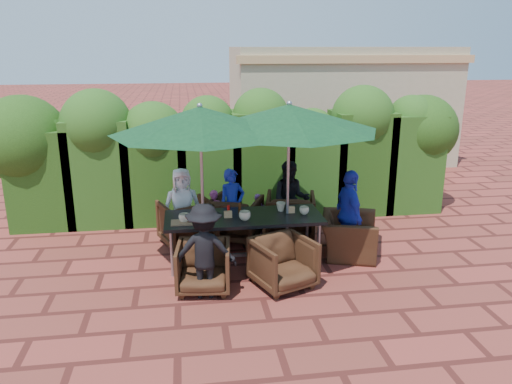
{
  "coord_description": "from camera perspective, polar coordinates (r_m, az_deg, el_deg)",
  "views": [
    {
      "loc": [
        -0.95,
        -6.97,
        3.21
      ],
      "look_at": [
        0.13,
        0.4,
        1.03
      ],
      "focal_mm": 35.0,
      "sensor_mm": 36.0,
      "label": 1
    }
  ],
  "objects": [
    {
      "name": "pedestrian_c",
      "position": [
        12.39,
        12.96,
        5.37
      ],
      "size": [
        1.33,
        1.08,
        1.89
      ],
      "primitive_type": "imported",
      "rotation": [
        0.0,
        0.0,
        2.63
      ],
      "color": "gray",
      "rests_on": "ground"
    },
    {
      "name": "adult_end_right",
      "position": [
        7.9,
        10.58,
        -2.5
      ],
      "size": [
        0.48,
        0.85,
        1.4
      ],
      "primitive_type": "imported",
      "rotation": [
        0.0,
        0.0,
        1.66
      ],
      "color": "#212FB7",
      "rests_on": "ground"
    },
    {
      "name": "serving_tray",
      "position": [
        7.31,
        -8.33,
        -3.46
      ],
      "size": [
        0.35,
        0.25,
        0.02
      ],
      "primitive_type": "cube",
      "color": "#916746",
      "rests_on": "dining_table"
    },
    {
      "name": "adult_far_left",
      "position": [
        8.37,
        -8.42,
        -1.67
      ],
      "size": [
        0.68,
        0.45,
        1.3
      ],
      "primitive_type": "imported",
      "rotation": [
        0.0,
        0.0,
        0.11
      ],
      "color": "white",
      "rests_on": "ground"
    },
    {
      "name": "cup_e",
      "position": [
        7.63,
        5.53,
        -2.11
      ],
      "size": [
        0.15,
        0.15,
        0.12
      ],
      "primitive_type": "imported",
      "color": "beige",
      "rests_on": "dining_table"
    },
    {
      "name": "adult_far_mid",
      "position": [
        8.39,
        -2.74,
        -1.6
      ],
      "size": [
        0.56,
        0.51,
        1.27
      ],
      "primitive_type": "imported",
      "rotation": [
        0.0,
        0.0,
        0.38
      ],
      "color": "#212FB7",
      "rests_on": "ground"
    },
    {
      "name": "cup_d",
      "position": [
        7.75,
        2.84,
        -1.68
      ],
      "size": [
        0.15,
        0.15,
        0.14
      ],
      "primitive_type": "imported",
      "color": "beige",
      "rests_on": "dining_table"
    },
    {
      "name": "chair_far_mid",
      "position": [
        8.55,
        -2.36,
        -2.79
      ],
      "size": [
        1.04,
        1.02,
        0.83
      ],
      "primitive_type": "imported",
      "rotation": [
        0.0,
        0.0,
        2.72
      ],
      "color": "black",
      "rests_on": "ground"
    },
    {
      "name": "chair_far_left",
      "position": [
        8.39,
        -7.86,
        -3.28
      ],
      "size": [
        1.04,
        1.01,
        0.84
      ],
      "primitive_type": "imported",
      "rotation": [
        0.0,
        0.0,
        3.51
      ],
      "color": "black",
      "rests_on": "ground"
    },
    {
      "name": "chair_far_right",
      "position": [
        8.69,
        3.96,
        -2.44
      ],
      "size": [
        0.96,
        0.92,
        0.84
      ],
      "primitive_type": "imported",
      "rotation": [
        0.0,
        0.0,
        2.93
      ],
      "color": "black",
      "rests_on": "ground"
    },
    {
      "name": "sauce_bottle",
      "position": [
        7.62,
        -1.87,
        -1.87
      ],
      "size": [
        0.04,
        0.04,
        0.17
      ],
      "primitive_type": "cylinder",
      "color": "#4C230C",
      "rests_on": "dining_table"
    },
    {
      "name": "adult_far_right",
      "position": [
        8.58,
        3.98,
        -0.91
      ],
      "size": [
        0.72,
        0.53,
        1.35
      ],
      "primitive_type": "imported",
      "rotation": [
        0.0,
        0.0,
        -0.22
      ],
      "color": "black",
      "rests_on": "ground"
    },
    {
      "name": "chair_end_right",
      "position": [
        8.06,
        10.57,
        -4.2
      ],
      "size": [
        0.9,
        1.12,
        0.85
      ],
      "primitive_type": "imported",
      "rotation": [
        0.0,
        0.0,
        1.26
      ],
      "color": "black",
      "rests_on": "ground"
    },
    {
      "name": "building",
      "position": [
        14.74,
        9.42,
        9.85
      ],
      "size": [
        6.2,
        3.08,
        3.2
      ],
      "color": "tan",
      "rests_on": "ground"
    },
    {
      "name": "cup_b",
      "position": [
        7.52,
        -6.42,
        -2.38
      ],
      "size": [
        0.14,
        0.14,
        0.13
      ],
      "primitive_type": "imported",
      "color": "beige",
      "rests_on": "dining_table"
    },
    {
      "name": "chair_near_left",
      "position": [
        6.86,
        -6.02,
        -8.28
      ],
      "size": [
        0.78,
        0.74,
        0.74
      ],
      "primitive_type": "imported",
      "rotation": [
        0.0,
        0.0,
        -0.1
      ],
      "color": "black",
      "rests_on": "ground"
    },
    {
      "name": "hedge_wall",
      "position": [
        9.51,
        -3.64,
        4.96
      ],
      "size": [
        9.1,
        1.6,
        2.51
      ],
      "color": "#16330E",
      "rests_on": "ground"
    },
    {
      "name": "cup_a",
      "position": [
        7.33,
        -8.21,
        -2.96
      ],
      "size": [
        0.16,
        0.16,
        0.13
      ],
      "primitive_type": "imported",
      "color": "beige",
      "rests_on": "dining_table"
    },
    {
      "name": "umbrella_left",
      "position": [
        7.09,
        -6.41,
        8.12
      ],
      "size": [
        2.56,
        2.56,
        2.46
      ],
      "color": "gray",
      "rests_on": "ground"
    },
    {
      "name": "pedestrian_a",
      "position": [
        11.81,
        4.53,
        4.3
      ],
      "size": [
        1.49,
        1.15,
        1.53
      ],
      "primitive_type": "imported",
      "rotation": [
        0.0,
        0.0,
        2.62
      ],
      "color": "#258123",
      "rests_on": "ground"
    },
    {
      "name": "cup_c",
      "position": [
        7.33,
        -1.3,
        -2.73
      ],
      "size": [
        0.17,
        0.17,
        0.14
      ],
      "primitive_type": "imported",
      "color": "beige",
      "rests_on": "dining_table"
    },
    {
      "name": "ground",
      "position": [
        7.73,
        -0.53,
        -8.22
      ],
      "size": [
        80.0,
        80.0,
        0.0
      ],
      "primitive_type": "plane",
      "color": "maroon",
      "rests_on": "ground"
    },
    {
      "name": "umbrella_right",
      "position": [
        7.33,
        3.8,
        8.46
      ],
      "size": [
        2.67,
        2.67,
        2.46
      ],
      "color": "gray",
      "rests_on": "ground"
    },
    {
      "name": "ketchup_bottle",
      "position": [
        7.52,
        -3.16,
        -2.12
      ],
      "size": [
        0.04,
        0.04,
        0.17
      ],
      "primitive_type": "cylinder",
      "color": "#B20C0A",
      "rests_on": "dining_table"
    },
    {
      "name": "number_block_right",
      "position": [
        7.68,
        3.99,
        -2.03
      ],
      "size": [
        0.12,
        0.06,
        0.1
      ],
      "primitive_type": "cube",
      "color": "#DDAB71",
      "rests_on": "dining_table"
    },
    {
      "name": "chair_near_right",
      "position": [
        6.92,
        3.16,
        -7.82
      ],
      "size": [
        0.95,
        0.92,
        0.77
      ],
      "primitive_type": "imported",
      "rotation": [
        0.0,
        0.0,
        0.38
      ],
      "color": "black",
      "rests_on": "ground"
    },
    {
      "name": "child_right",
      "position": [
        8.76,
        0.24,
        -2.61
      ],
      "size": [
        0.31,
        0.28,
        0.74
      ],
      "primitive_type": "imported",
      "rotation": [
        0.0,
        0.0,
        -0.26
      ],
      "color": "#9A4CA5",
      "rests_on": "ground"
    },
    {
      "name": "pedestrian_b",
      "position": [
        11.95,
        7.19,
        4.69
      ],
      "size": [
        0.82,
        0.53,
        1.66
      ],
      "primitive_type": "imported",
      "rotation": [
        0.0,
        0.0,
        3.09
      ],
      "color": "#D24A94",
      "rests_on": "ground"
    },
    {
      "name": "child_left",
      "position": [
        8.56,
        -4.79,
        -2.66
      ],
      "size": [
        0.39,
        0.36,
        0.87
      ],
      "primitive_type": "imported",
      "rotation": [
        0.0,
        0.0,
        -0.43
      ],
      "color": "#D24A94",
      "rests_on": "ground"
    },
    {
      "name": "number_block_left",
      "position": [
        7.46,
        -3.22,
        -2.57
      ],
      "size": [
        0.12,
        0.06,
        0.1
      ],
      "primitive_type": "cube",
      "color": "#DDAB71",
      "rests_on": "dining_table"
    },
    {
      "name": "adult_near_left",
      "position": [
        6.59,
        -5.89,
        -6.7
      ],
      "size": [
        0.86,
        0.47,
        1.29
      ],
      "primitive_type": "imported",
      "rotation": [
        0.0,
        0.0,
        3.03
      ],
      "color": "black",
      "rests_on": "ground"
    },
    {
      "name": "dining_table",
      "position": [
        7.56,
        -1.41,
        -3.29
      ],
      "size": [
        2.37,
        0.9,
        0.75
      ],
      "color": "black",
      "rests_on": "ground"
    }
  ]
}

